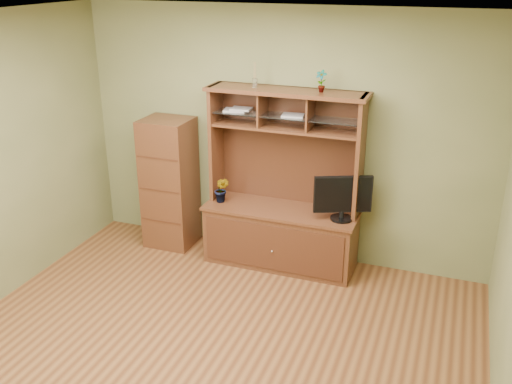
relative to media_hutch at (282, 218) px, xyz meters
The scene contains 8 objects.
room 1.92m from the media_hutch, 93.14° to the right, with size 4.54×4.04×2.74m.
media_hutch is the anchor object (origin of this frame).
monitor 0.76m from the media_hutch, ahead, with size 0.56×0.27×0.47m.
orchid_plant 0.72m from the media_hutch, behind, with size 0.16×0.13×0.29m, color #2D5F20.
top_plant 1.53m from the media_hutch, 12.28° to the left, with size 0.11×0.08×0.22m, color #3F6C25.
reed_diffuser 1.52m from the media_hutch, 167.17° to the left, with size 0.05×0.05×0.25m.
magazines 1.18m from the media_hutch, 166.94° to the left, with size 0.88×0.21×0.04m.
side_cabinet 1.37m from the media_hutch, behind, with size 0.53×0.49×1.49m.
Camera 1 is at (1.76, -3.59, 3.07)m, focal length 40.00 mm.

